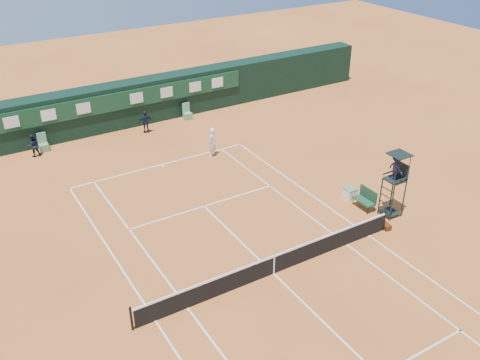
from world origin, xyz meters
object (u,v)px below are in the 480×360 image
at_px(umpire_chair, 396,172).
at_px(player, 212,142).
at_px(player_bench, 366,198).
at_px(tennis_net, 274,264).
at_px(cooler, 350,193).

bearing_deg(umpire_chair, player, 112.99).
bearing_deg(umpire_chair, player_bench, 117.18).
height_order(umpire_chair, player, umpire_chair).
xyz_separation_m(player_bench, player, (-3.88, 9.39, 0.33)).
xyz_separation_m(umpire_chair, player, (-4.47, 10.53, -1.53)).
bearing_deg(player, player_bench, 76.42).
distance_m(umpire_chair, player_bench, 2.26).
height_order(tennis_net, cooler, tennis_net).
relative_size(tennis_net, umpire_chair, 3.77).
bearing_deg(umpire_chair, cooler, 106.55).
bearing_deg(cooler, player_bench, -86.00).
distance_m(tennis_net, player_bench, 7.33).
relative_size(tennis_net, player_bench, 10.75).
relative_size(umpire_chair, cooler, 5.30).
relative_size(player_bench, player, 0.65).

